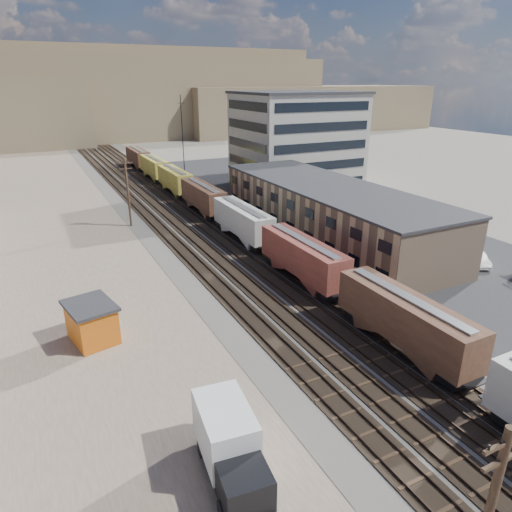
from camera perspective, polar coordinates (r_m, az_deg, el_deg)
name	(u,v)px	position (r m, az deg, el deg)	size (l,w,h in m)	color
ground	(352,351)	(38.45, 11.86, -11.52)	(300.00, 300.00, 0.00)	#6B6356
ballast_bed	(171,207)	(80.34, -10.60, 6.06)	(18.00, 200.00, 0.06)	#4C4742
dirt_yard	(49,241)	(67.94, -24.42, 1.69)	(24.00, 180.00, 0.03)	#715E4D
asphalt_lot	(327,212)	(76.48, 8.84, 5.40)	(26.00, 120.00, 0.04)	#232326
rail_tracks	(168,207)	(80.18, -10.98, 6.06)	(11.40, 200.00, 0.24)	black
freight_train	(221,207)	(68.41, -4.39, 6.12)	(3.00, 119.74, 4.46)	black
warehouse	(328,211)	(63.74, 8.99, 5.60)	(12.40, 40.40, 7.25)	tan
office_tower	(296,140)	(94.28, 5.06, 14.25)	(22.60, 18.60, 18.45)	#9E998E
utility_pole_north	(128,191)	(69.63, -15.73, 7.79)	(2.20, 0.32, 10.00)	#382619
radio_mast	(183,144)	(89.73, -9.12, 13.64)	(1.20, 0.16, 18.00)	black
hills_north	(77,98)	(193.97, -21.44, 17.92)	(265.00, 80.00, 32.00)	brown
box_truck	(230,446)	(26.86, -3.27, -22.62)	(3.41, 7.29, 3.75)	silver
maintenance_shed	(92,322)	(40.58, -19.83, -7.74)	(4.41, 5.22, 3.37)	#C95D12
parked_car_white	(476,258)	(59.74, 25.83, -0.27)	(1.69, 4.84, 1.59)	silver
parked_car_blue	(276,186)	(91.04, 2.54, 8.67)	(2.72, 5.91, 1.64)	#171C52
parked_car_far	(318,182)	(96.31, 7.74, 9.15)	(1.76, 4.37, 1.49)	silver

